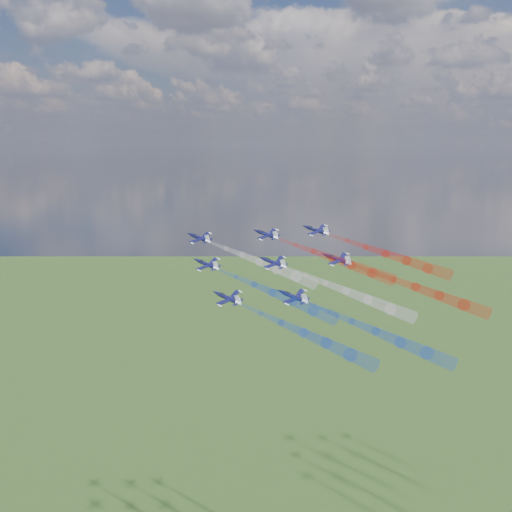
% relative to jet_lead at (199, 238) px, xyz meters
% --- Properties ---
extents(jet_lead, '(12.39, 10.80, 6.89)m').
position_rel_jet_lead_xyz_m(jet_lead, '(0.00, 0.00, 0.00)').
color(jet_lead, black).
extents(trail_lead, '(38.10, 13.18, 11.66)m').
position_rel_jet_lead_xyz_m(trail_lead, '(22.70, -5.52, -4.62)').
color(trail_lead, white).
extents(jet_inner_left, '(12.39, 10.80, 6.89)m').
position_rel_jet_lead_xyz_m(jet_inner_left, '(9.90, -13.18, -5.05)').
color(jet_inner_left, black).
extents(trail_inner_left, '(38.10, 13.18, 11.66)m').
position_rel_jet_lead_xyz_m(trail_inner_left, '(32.60, -18.70, -9.67)').
color(trail_inner_left, blue).
extents(jet_inner_right, '(12.39, 10.80, 6.89)m').
position_rel_jet_lead_xyz_m(jet_inner_right, '(19.46, 7.05, 1.35)').
color(jet_inner_right, black).
extents(trail_inner_right, '(38.10, 13.18, 11.66)m').
position_rel_jet_lead_xyz_m(trail_inner_right, '(42.16, 1.54, -3.27)').
color(trail_inner_right, red).
extents(jet_outer_left, '(12.39, 10.80, 6.89)m').
position_rel_jet_lead_xyz_m(jet_outer_left, '(23.04, -25.80, -10.48)').
color(jet_outer_left, black).
extents(trail_outer_left, '(38.10, 13.18, 11.66)m').
position_rel_jet_lead_xyz_m(trail_outer_left, '(45.74, -31.31, -15.09)').
color(trail_outer_left, blue).
extents(jet_center_third, '(12.39, 10.80, 6.89)m').
position_rel_jet_lead_xyz_m(jet_center_third, '(27.56, -6.69, -4.27)').
color(jet_center_third, black).
extents(trail_center_third, '(38.10, 13.18, 11.66)m').
position_rel_jet_lead_xyz_m(trail_center_third, '(50.26, -12.21, -8.89)').
color(trail_center_third, white).
extents(jet_outer_right, '(12.39, 10.80, 6.89)m').
position_rel_jet_lead_xyz_m(jet_outer_right, '(32.86, 14.33, 2.49)').
color(jet_outer_right, black).
extents(trail_outer_right, '(38.10, 13.18, 11.66)m').
position_rel_jet_lead_xyz_m(trail_outer_right, '(55.56, 8.82, -2.13)').
color(trail_outer_right, red).
extents(jet_rear_left, '(12.39, 10.80, 6.89)m').
position_rel_jet_lead_xyz_m(jet_rear_left, '(38.51, -19.20, -10.01)').
color(jet_rear_left, black).
extents(trail_rear_left, '(38.10, 13.18, 11.66)m').
position_rel_jet_lead_xyz_m(trail_rear_left, '(61.21, -24.71, -14.63)').
color(trail_rear_left, blue).
extents(jet_rear_right, '(12.39, 10.80, 6.89)m').
position_rel_jet_lead_xyz_m(jet_rear_right, '(43.78, 0.92, -3.33)').
color(jet_rear_right, black).
extents(trail_rear_right, '(38.10, 13.18, 11.66)m').
position_rel_jet_lead_xyz_m(trail_rear_right, '(66.48, -4.60, -7.95)').
color(trail_rear_right, red).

